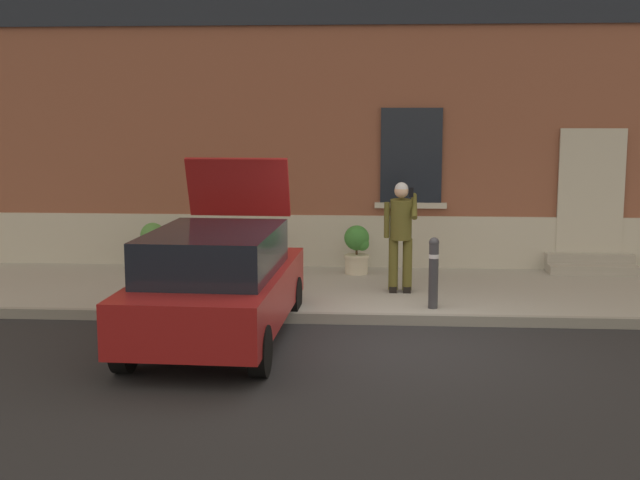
{
  "coord_description": "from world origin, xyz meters",
  "views": [
    {
      "loc": [
        -0.07,
        -10.77,
        3.0
      ],
      "look_at": [
        -0.92,
        1.6,
        1.1
      ],
      "focal_mm": 47.5,
      "sensor_mm": 36.0,
      "label": 1
    }
  ],
  "objects_px": {
    "hatchback_car_red": "(217,282)",
    "planter_cream": "(357,248)",
    "person_on_phone": "(401,230)",
    "planter_terracotta": "(253,248)",
    "bollard_near_person": "(434,270)",
    "planter_charcoal": "(153,245)"
  },
  "relations": [
    {
      "from": "person_on_phone",
      "to": "planter_charcoal",
      "type": "bearing_deg",
      "value": 175.37
    },
    {
      "from": "person_on_phone",
      "to": "planter_terracotta",
      "type": "height_order",
      "value": "person_on_phone"
    },
    {
      "from": "planter_charcoal",
      "to": "planter_terracotta",
      "type": "xyz_separation_m",
      "value": [
        1.83,
        -0.19,
        0.0
      ]
    },
    {
      "from": "hatchback_car_red",
      "to": "planter_cream",
      "type": "xyz_separation_m",
      "value": [
        1.71,
        4.04,
        -0.19
      ]
    },
    {
      "from": "bollard_near_person",
      "to": "planter_charcoal",
      "type": "relative_size",
      "value": 1.22
    },
    {
      "from": "bollard_near_person",
      "to": "person_on_phone",
      "type": "xyz_separation_m",
      "value": [
        -0.45,
        1.04,
        0.44
      ]
    },
    {
      "from": "bollard_near_person",
      "to": "planter_terracotta",
      "type": "bearing_deg",
      "value": 140.63
    },
    {
      "from": "bollard_near_person",
      "to": "person_on_phone",
      "type": "bearing_deg",
      "value": 113.59
    },
    {
      "from": "bollard_near_person",
      "to": "planter_cream",
      "type": "xyz_separation_m",
      "value": [
        -1.17,
        2.55,
        -0.11
      ]
    },
    {
      "from": "planter_cream",
      "to": "hatchback_car_red",
      "type": "bearing_deg",
      "value": -112.96
    },
    {
      "from": "planter_terracotta",
      "to": "hatchback_car_red",
      "type": "bearing_deg",
      "value": -88.24
    },
    {
      "from": "person_on_phone",
      "to": "hatchback_car_red",
      "type": "bearing_deg",
      "value": -118.23
    },
    {
      "from": "bollard_near_person",
      "to": "planter_cream",
      "type": "height_order",
      "value": "bollard_near_person"
    },
    {
      "from": "hatchback_car_red",
      "to": "bollard_near_person",
      "type": "bearing_deg",
      "value": 27.3
    },
    {
      "from": "hatchback_car_red",
      "to": "planter_charcoal",
      "type": "distance_m",
      "value": 4.59
    },
    {
      "from": "hatchback_car_red",
      "to": "planter_terracotta",
      "type": "height_order",
      "value": "hatchback_car_red"
    },
    {
      "from": "bollard_near_person",
      "to": "planter_terracotta",
      "type": "height_order",
      "value": "bollard_near_person"
    },
    {
      "from": "bollard_near_person",
      "to": "person_on_phone",
      "type": "height_order",
      "value": "person_on_phone"
    },
    {
      "from": "person_on_phone",
      "to": "planter_cream",
      "type": "xyz_separation_m",
      "value": [
        -0.72,
        1.52,
        -0.55
      ]
    },
    {
      "from": "person_on_phone",
      "to": "planter_terracotta",
      "type": "xyz_separation_m",
      "value": [
        -2.55,
        1.43,
        -0.55
      ]
    },
    {
      "from": "planter_charcoal",
      "to": "planter_cream",
      "type": "relative_size",
      "value": 1.0
    },
    {
      "from": "hatchback_car_red",
      "to": "planter_cream",
      "type": "height_order",
      "value": "hatchback_car_red"
    }
  ]
}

